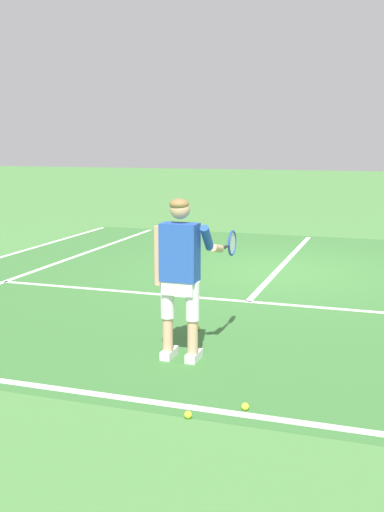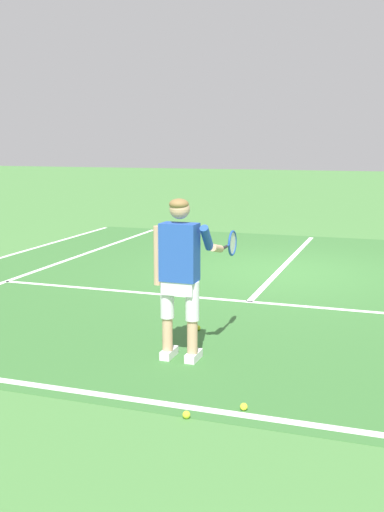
{
  "view_description": "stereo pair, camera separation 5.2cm",
  "coord_description": "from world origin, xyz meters",
  "px_view_note": "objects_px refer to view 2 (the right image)",
  "views": [
    {
      "loc": [
        1.94,
        -10.72,
        2.28
      ],
      "look_at": [
        -0.13,
        -4.45,
        1.05
      ],
      "focal_mm": 43.29,
      "sensor_mm": 36.0,
      "label": 1
    },
    {
      "loc": [
        1.99,
        -10.7,
        2.28
      ],
      "look_at": [
        -0.13,
        -4.45,
        1.05
      ],
      "focal_mm": 43.29,
      "sensor_mm": 36.0,
      "label": 2
    }
  ],
  "objects_px": {
    "tennis_player": "(181,268)",
    "tennis_ball_mid_court": "(244,407)",
    "tennis_ball_near_feet": "(198,328)",
    "tennis_ball_by_baseline": "(186,415)"
  },
  "relations": [
    {
      "from": "tennis_ball_near_feet",
      "to": "tennis_ball_mid_court",
      "type": "height_order",
      "value": "same"
    },
    {
      "from": "tennis_ball_near_feet",
      "to": "tennis_ball_by_baseline",
      "type": "relative_size",
      "value": 1.0
    },
    {
      "from": "tennis_ball_by_baseline",
      "to": "tennis_ball_mid_court",
      "type": "relative_size",
      "value": 1.0
    },
    {
      "from": "tennis_player",
      "to": "tennis_ball_near_feet",
      "type": "distance_m",
      "value": 1.4
    },
    {
      "from": "tennis_player",
      "to": "tennis_ball_by_baseline",
      "type": "distance_m",
      "value": 1.72
    },
    {
      "from": "tennis_ball_near_feet",
      "to": "tennis_ball_mid_court",
      "type": "relative_size",
      "value": 1.0
    },
    {
      "from": "tennis_ball_by_baseline",
      "to": "tennis_ball_mid_court",
      "type": "distance_m",
      "value": 0.52
    },
    {
      "from": "tennis_ball_by_baseline",
      "to": "tennis_ball_mid_court",
      "type": "xyz_separation_m",
      "value": [
        0.42,
        0.31,
        0.0
      ]
    },
    {
      "from": "tennis_player",
      "to": "tennis_ball_mid_court",
      "type": "height_order",
      "value": "tennis_player"
    },
    {
      "from": "tennis_player",
      "to": "tennis_ball_by_baseline",
      "type": "height_order",
      "value": "tennis_player"
    }
  ]
}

